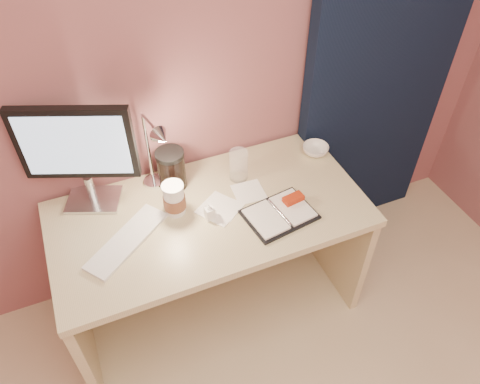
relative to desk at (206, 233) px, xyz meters
name	(u,v)px	position (x,y,z in m)	size (l,w,h in m)	color
room	(369,56)	(0.95, 0.24, 0.63)	(3.50, 3.50, 3.50)	#C6B28E
desk	(206,233)	(0.00, 0.00, 0.00)	(1.40, 0.70, 0.73)	beige
monitor	(78,149)	(-0.46, 0.19, 0.53)	(0.46, 0.24, 0.51)	silver
keyboard	(127,241)	(-0.38, -0.10, 0.23)	(0.41, 0.12, 0.02)	white
planner	(281,213)	(0.28, -0.21, 0.24)	(0.32, 0.26, 0.05)	black
paper_a	(225,207)	(0.07, -0.08, 0.23)	(0.13, 0.13, 0.00)	white
paper_b	(249,192)	(0.21, -0.03, 0.23)	(0.14, 0.14, 0.00)	white
paper_c	(219,209)	(0.05, -0.08, 0.23)	(0.16, 0.16, 0.00)	white
coffee_cup	(174,199)	(-0.14, -0.01, 0.30)	(0.10, 0.10, 0.16)	white
clear_cup	(239,165)	(0.21, 0.08, 0.30)	(0.09, 0.09, 0.15)	white
bowl	(315,150)	(0.63, 0.10, 0.25)	(0.13, 0.13, 0.04)	silver
lotion_bottle	(210,211)	(-0.01, -0.11, 0.27)	(0.04, 0.04, 0.09)	white
dark_jar	(172,171)	(-0.10, 0.15, 0.32)	(0.13, 0.13, 0.18)	black
desk_lamp	(148,154)	(-0.20, 0.10, 0.48)	(0.13, 0.26, 0.41)	silver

